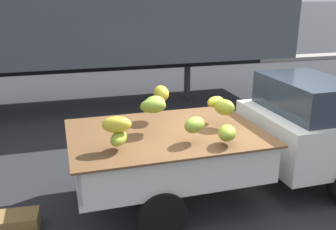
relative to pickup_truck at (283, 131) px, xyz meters
name	(u,v)px	position (x,y,z in m)	size (l,w,h in m)	color
ground	(222,194)	(-1.03, -0.11, -0.88)	(220.00, 220.00, 0.00)	#28282B
curb_strip	(121,66)	(-1.03, 10.29, -0.80)	(80.00, 0.80, 0.16)	gray
pickup_truck	(283,131)	(0.00, 0.00, 0.00)	(4.82, 1.99, 1.70)	silver
semi_trailer	(61,10)	(-3.17, 5.31, 1.66)	(12.03, 2.73, 3.95)	#4C5156
produce_crate	(18,222)	(-3.95, -0.26, -0.77)	(0.52, 0.36, 0.23)	olive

